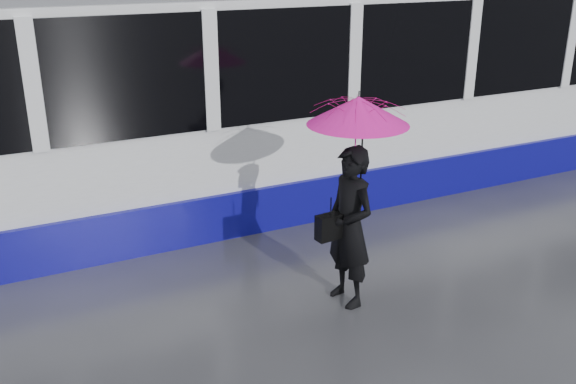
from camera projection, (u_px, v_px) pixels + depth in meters
ground at (183, 299)px, 6.97m from camera, size 90.00×90.00×0.00m
rails at (129, 218)px, 9.06m from camera, size 34.00×1.51×0.02m
tram at (70, 110)px, 8.22m from camera, size 26.00×2.56×3.35m
woman at (350, 227)px, 6.65m from camera, size 0.48×0.67×1.73m
umbrella at (358, 130)px, 6.30m from camera, size 1.12×1.12×1.17m
handbag at (330, 227)px, 6.56m from camera, size 0.32×0.17×0.45m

